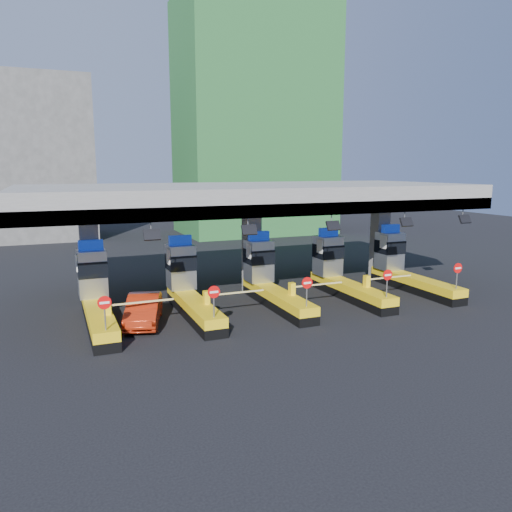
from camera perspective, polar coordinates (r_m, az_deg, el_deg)
name	(u,v)px	position (r m, az deg, el deg)	size (l,w,h in m)	color
ground	(270,303)	(30.25, 1.63, -5.40)	(120.00, 120.00, 0.00)	black
toll_canopy	(252,199)	(31.86, -0.43, 6.59)	(28.00, 12.09, 7.00)	slate
toll_lane_far_left	(96,295)	(27.78, -17.85, -4.31)	(4.43, 8.00, 4.16)	black
toll_lane_left	(188,287)	(28.56, -7.80, -3.53)	(4.43, 8.00, 4.16)	black
toll_lane_center	(268,280)	(30.16, 1.43, -2.71)	(4.43, 8.00, 4.16)	black
toll_lane_right	(340,273)	(32.46, 9.54, -1.93)	(4.43, 8.00, 4.16)	black
toll_lane_far_right	(403,267)	(35.33, 16.44, -1.23)	(4.43, 8.00, 4.16)	black
bg_building_scaffold	(254,119)	(63.59, -0.23, 15.40)	(18.00, 12.00, 28.00)	#1E5926
bg_building_concrete	(27,159)	(62.67, -24.72, 10.00)	(14.00, 10.00, 18.00)	#4C4C49
red_car	(144,310)	(26.78, -12.72, -6.01)	(1.61, 4.62, 1.52)	#B3260D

